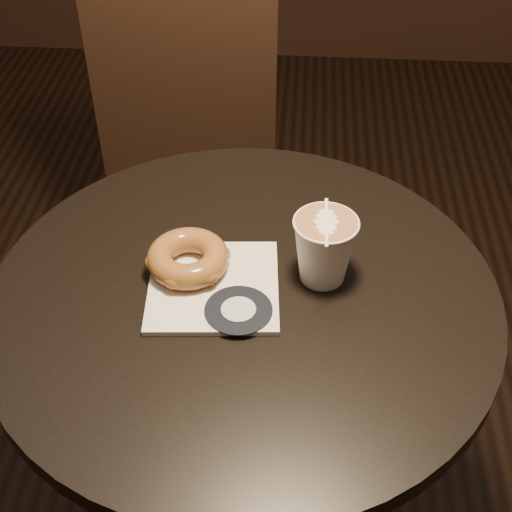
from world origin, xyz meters
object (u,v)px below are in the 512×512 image
cafe_table (245,381)px  latte_cup (324,250)px  chair (186,164)px  pastry_bag (214,286)px  doughnut (188,258)px

cafe_table → latte_cup: latte_cup is taller
chair → pastry_bag: chair is taller
doughnut → latte_cup: size_ratio=1.16×
chair → latte_cup: size_ratio=10.07×
cafe_table → pastry_bag: 0.21m
cafe_table → chair: 0.61m
chair → pastry_bag: (0.14, -0.58, 0.20)m
cafe_table → doughnut: doughnut is taller
chair → latte_cup: (0.28, -0.55, 0.25)m
latte_cup → doughnut: bearing=-178.5°
cafe_table → chair: chair is taller
cafe_table → latte_cup: size_ratio=7.64×
chair → doughnut: 0.60m
cafe_table → pastry_bag: bearing=-178.7°
cafe_table → pastry_bag: size_ratio=4.26×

